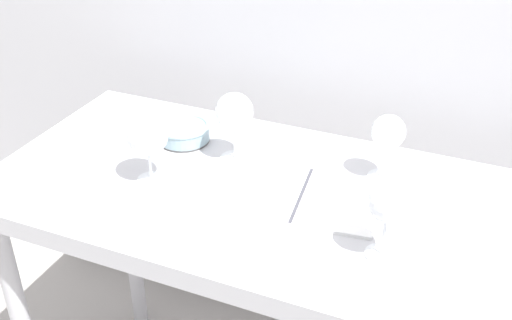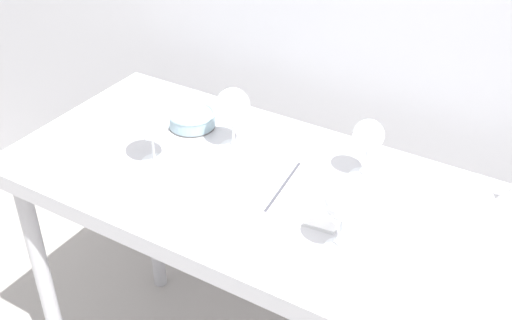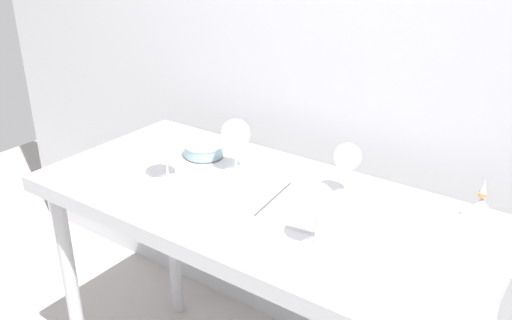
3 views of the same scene
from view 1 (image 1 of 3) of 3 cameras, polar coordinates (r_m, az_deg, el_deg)
steel_counter at (r=1.51m, az=2.16°, el=-6.42°), size 1.40×0.65×0.90m
wine_glass_far_right at (r=1.48m, az=11.96°, el=2.31°), size 0.08×0.08×0.17m
wine_glass_far_left at (r=1.52m, az=-1.99°, el=4.25°), size 0.09×0.09×0.18m
wine_glass_near_left at (r=1.46m, az=-9.89°, el=2.14°), size 0.10×0.10×0.17m
wine_glass_near_right at (r=1.22m, az=11.94°, el=-3.94°), size 0.08×0.08×0.17m
open_notebook at (r=1.44m, az=4.15°, el=-3.29°), size 0.37×0.27×0.01m
tasting_sheet_upper at (r=1.43m, az=18.47°, el=-5.36°), size 0.21×0.30×0.00m
tasting_bowl at (r=1.66m, az=-6.61°, el=2.57°), size 0.14×0.14×0.05m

